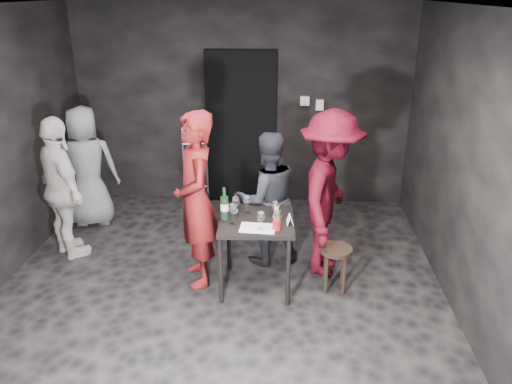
# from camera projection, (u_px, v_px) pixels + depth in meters

# --- Properties ---
(floor) EXTENTS (4.50, 5.00, 0.02)m
(floor) POSITION_uv_depth(u_px,v_px,m) (218.00, 296.00, 4.95)
(floor) COLOR black
(floor) RESTS_ON ground
(ceiling) EXTENTS (4.50, 5.00, 0.02)m
(ceiling) POSITION_uv_depth(u_px,v_px,m) (209.00, 6.00, 3.93)
(ceiling) COLOR silver
(ceiling) RESTS_ON ground
(wall_back) EXTENTS (4.50, 0.04, 2.70)m
(wall_back) POSITION_uv_depth(u_px,v_px,m) (241.00, 106.00, 6.75)
(wall_back) COLOR black
(wall_back) RESTS_ON ground
(wall_front) EXTENTS (4.50, 0.04, 2.70)m
(wall_front) POSITION_uv_depth(u_px,v_px,m) (127.00, 362.00, 2.13)
(wall_front) COLOR black
(wall_front) RESTS_ON ground
(wall_right) EXTENTS (0.04, 5.00, 2.70)m
(wall_right) POSITION_uv_depth(u_px,v_px,m) (473.00, 174.00, 4.29)
(wall_right) COLOR black
(wall_right) RESTS_ON ground
(doorway) EXTENTS (0.95, 0.10, 2.10)m
(doorway) POSITION_uv_depth(u_px,v_px,m) (241.00, 129.00, 6.80)
(doorway) COLOR black
(doorway) RESTS_ON ground
(wallbox_upper) EXTENTS (0.12, 0.06, 0.12)m
(wallbox_upper) POSITION_uv_depth(u_px,v_px,m) (305.00, 101.00, 6.61)
(wallbox_upper) COLOR #B7B7B2
(wallbox_upper) RESTS_ON wall_back
(wallbox_lower) EXTENTS (0.10, 0.06, 0.14)m
(wallbox_lower) POSITION_uv_depth(u_px,v_px,m) (320.00, 105.00, 6.61)
(wallbox_lower) COLOR #B7B7B2
(wallbox_lower) RESTS_ON wall_back
(hand_truck) EXTENTS (0.37, 0.32, 1.09)m
(hand_truck) POSITION_uv_depth(u_px,v_px,m) (196.00, 189.00, 7.05)
(hand_truck) COLOR #B2B2B7
(hand_truck) RESTS_ON floor
(tasting_table) EXTENTS (0.72, 0.72, 0.75)m
(tasting_table) POSITION_uv_depth(u_px,v_px,m) (257.00, 228.00, 4.88)
(tasting_table) COLOR black
(tasting_table) RESTS_ON floor
(stool) EXTENTS (0.32, 0.32, 0.47)m
(stool) POSITION_uv_depth(u_px,v_px,m) (336.00, 257.00, 4.93)
(stool) COLOR black
(stool) RESTS_ON floor
(server_red) EXTENTS (0.74, 0.90, 2.13)m
(server_red) POSITION_uv_depth(u_px,v_px,m) (195.00, 184.00, 4.84)
(server_red) COLOR maroon
(server_red) RESTS_ON floor
(woman_black) EXTENTS (0.80, 0.60, 1.46)m
(woman_black) POSITION_uv_depth(u_px,v_px,m) (267.00, 200.00, 5.35)
(woman_black) COLOR #24252D
(woman_black) RESTS_ON floor
(man_maroon) EXTENTS (0.89, 1.43, 2.05)m
(man_maroon) POSITION_uv_depth(u_px,v_px,m) (330.00, 181.00, 5.04)
(man_maroon) COLOR #430612
(man_maroon) RESTS_ON floor
(bystander_cream) EXTENTS (1.06, 1.05, 1.73)m
(bystander_cream) POSITION_uv_depth(u_px,v_px,m) (61.00, 184.00, 5.40)
(bystander_cream) COLOR silver
(bystander_cream) RESTS_ON floor
(bystander_grey) EXTENTS (0.84, 0.57, 1.57)m
(bystander_grey) POSITION_uv_depth(u_px,v_px,m) (87.00, 166.00, 6.22)
(bystander_grey) COLOR slate
(bystander_grey) RESTS_ON floor
(tasting_mat) EXTENTS (0.34, 0.24, 0.00)m
(tasting_mat) POSITION_uv_depth(u_px,v_px,m) (258.00, 228.00, 4.66)
(tasting_mat) COLOR white
(tasting_mat) RESTS_ON tasting_table
(wine_glass_a) EXTENTS (0.09, 0.09, 0.21)m
(wine_glass_a) POSITION_uv_depth(u_px,v_px,m) (233.00, 213.00, 4.72)
(wine_glass_a) COLOR white
(wine_glass_a) RESTS_ON tasting_table
(wine_glass_b) EXTENTS (0.09, 0.09, 0.21)m
(wine_glass_b) POSITION_uv_depth(u_px,v_px,m) (236.00, 205.00, 4.90)
(wine_glass_b) COLOR white
(wine_glass_b) RESTS_ON tasting_table
(wine_glass_c) EXTENTS (0.09, 0.09, 0.20)m
(wine_glass_c) POSITION_uv_depth(u_px,v_px,m) (247.00, 203.00, 4.95)
(wine_glass_c) COLOR white
(wine_glass_c) RESTS_ON tasting_table
(wine_glass_d) EXTENTS (0.09, 0.09, 0.19)m
(wine_glass_d) POSITION_uv_depth(u_px,v_px,m) (261.00, 220.00, 4.61)
(wine_glass_d) COLOR white
(wine_glass_d) RESTS_ON tasting_table
(wine_glass_e) EXTENTS (0.10, 0.10, 0.22)m
(wine_glass_e) POSITION_uv_depth(u_px,v_px,m) (277.00, 219.00, 4.59)
(wine_glass_e) COLOR white
(wine_glass_e) RESTS_ON tasting_table
(wine_glass_f) EXTENTS (0.07, 0.07, 0.18)m
(wine_glass_f) POSITION_uv_depth(u_px,v_px,m) (275.00, 209.00, 4.85)
(wine_glass_f) COLOR white
(wine_glass_f) RESTS_ON tasting_table
(wine_bottle) EXTENTS (0.08, 0.08, 0.33)m
(wine_bottle) POSITION_uv_depth(u_px,v_px,m) (225.00, 207.00, 4.81)
(wine_bottle) COLOR black
(wine_bottle) RESTS_ON tasting_table
(breadstick_cup) EXTENTS (0.08, 0.08, 0.25)m
(breadstick_cup) POSITION_uv_depth(u_px,v_px,m) (277.00, 218.00, 4.60)
(breadstick_cup) COLOR #B60F19
(breadstick_cup) RESTS_ON tasting_table
(reserved_card) EXTENTS (0.08, 0.12, 0.09)m
(reserved_card) POSITION_uv_depth(u_px,v_px,m) (289.00, 220.00, 4.74)
(reserved_card) COLOR white
(reserved_card) RESTS_ON tasting_table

